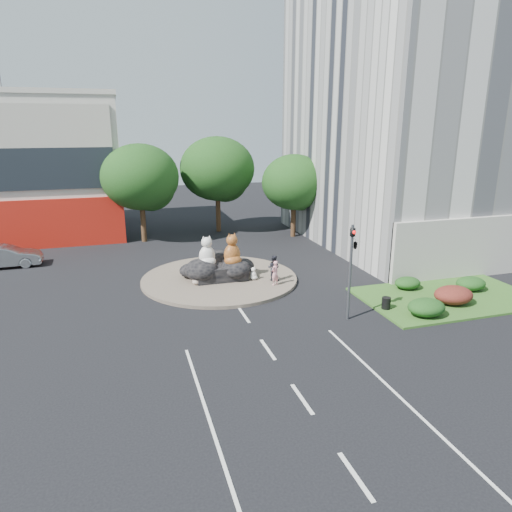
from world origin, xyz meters
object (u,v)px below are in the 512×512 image
Objects in this scene: kitten_calico at (196,277)px; kitten_white at (253,273)px; cat_tabby at (232,249)px; pedestrian_pink at (275,273)px; pedestrian_dark at (274,268)px; parked_car at (5,256)px; litter_bin at (386,303)px; cat_white at (207,251)px.

kitten_calico is 1.17× the size of kitten_white.
cat_tabby is 3.16m from pedestrian_pink.
pedestrian_dark is at bearing 8.42° from kitten_calico.
pedestrian_dark is 0.34× the size of parked_car.
cat_tabby is 2.04m from kitten_white.
pedestrian_pink is 2.42× the size of litter_bin.
cat_white is 15.02m from parked_car.
cat_white is 1.28× the size of pedestrian_pink.
pedestrian_pink is at bearing -36.14° from cat_white.
parked_car is at bearing 10.13° from pedestrian_dark.
pedestrian_dark is at bearing 126.16° from litter_bin.
pedestrian_pink is (2.21, -1.93, -1.18)m from cat_tabby.
parked_car is at bearing 119.58° from kitten_white.
kitten_calico is 1.55× the size of litter_bin.
kitten_white is (3.64, -0.15, -0.07)m from kitten_calico.
cat_white reaches higher than pedestrian_pink.
litter_bin is (4.37, -5.98, -0.58)m from pedestrian_dark.
kitten_calico reaches higher than kitten_white.
litter_bin is (9.18, -6.67, -0.26)m from kitten_calico.
parked_car is (-14.58, 7.64, -1.37)m from cat_tabby.
litter_bin is (21.35, -14.71, -0.34)m from parked_car.
kitten_white is 17.81m from parked_car.
litter_bin is at bearing -82.66° from kitten_white.
litter_bin is at bearing -126.23° from parked_car.
cat_white is 3.26m from kitten_white.
cat_white is 3.09× the size of litter_bin.
kitten_white is 1.33× the size of litter_bin.
cat_white is 1.77m from kitten_calico.
cat_tabby is at bearing 26.21° from kitten_calico.
pedestrian_dark is (2.41, -1.10, -1.13)m from cat_tabby.
cat_tabby is 2.87m from pedestrian_dark.
pedestrian_pink is at bearing 131.60° from litter_bin.
cat_tabby reaches higher than kitten_calico.
kitten_calico is at bearing -125.13° from parked_car.
cat_tabby is 3.28× the size of litter_bin.
parked_car reaches higher than kitten_calico.
cat_tabby is at bearing 12.84° from pedestrian_dark.
pedestrian_dark reaches higher than pedestrian_pink.
cat_tabby is 16.51m from parked_car.
parked_car is (-16.98, 8.73, -0.24)m from pedestrian_dark.
cat_tabby is at bearing -15.72° from cat_white.
parked_car is 7.43× the size of litter_bin.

